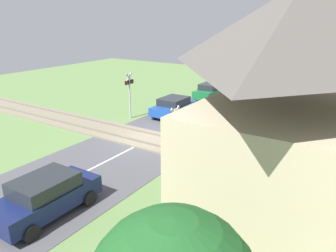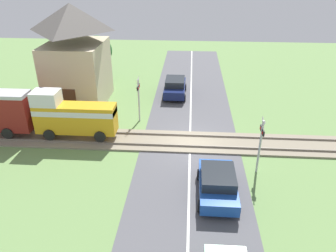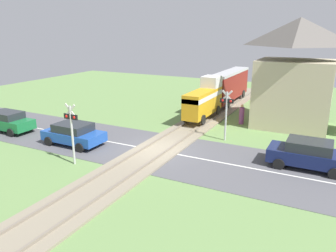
# 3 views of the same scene
# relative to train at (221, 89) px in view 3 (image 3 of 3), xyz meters

# --- Properties ---
(ground_plane) EXTENTS (60.00, 60.00, 0.00)m
(ground_plane) POSITION_rel_train_xyz_m (0.00, -12.07, -1.87)
(ground_plane) COLOR #66894C
(road_surface) EXTENTS (48.00, 6.40, 0.02)m
(road_surface) POSITION_rel_train_xyz_m (0.00, -12.07, -1.86)
(road_surface) COLOR #515156
(road_surface) RESTS_ON ground_plane
(track_bed) EXTENTS (2.80, 48.00, 0.24)m
(track_bed) POSITION_rel_train_xyz_m (0.00, -12.07, -1.81)
(track_bed) COLOR gray
(track_bed) RESTS_ON ground_plane
(train) EXTENTS (1.58, 13.98, 3.18)m
(train) POSITION_rel_train_xyz_m (0.00, 0.00, 0.00)
(train) COLOR gold
(train) RESTS_ON track_bed
(car_near_crossing) EXTENTS (3.94, 2.03, 1.42)m
(car_near_crossing) POSITION_rel_train_xyz_m (-5.29, -13.51, -1.12)
(car_near_crossing) COLOR #1E4CA8
(car_near_crossing) RESTS_ON ground_plane
(car_far_side) EXTENTS (4.09, 1.97, 1.54)m
(car_far_side) POSITION_rel_train_xyz_m (8.39, -10.63, -1.07)
(car_far_side) COLOR #141E4C
(car_far_side) RESTS_ON ground_plane
(car_behind_queue) EXTENTS (4.06, 1.80, 1.47)m
(car_behind_queue) POSITION_rel_train_xyz_m (-11.59, -13.51, -1.10)
(car_behind_queue) COLOR #197038
(car_behind_queue) RESTS_ON ground_plane
(crossing_signal_west_approach) EXTENTS (0.90, 0.18, 3.40)m
(crossing_signal_west_approach) POSITION_rel_train_xyz_m (-3.06, -15.91, 0.29)
(crossing_signal_west_approach) COLOR #B7B7B7
(crossing_signal_west_approach) RESTS_ON ground_plane
(crossing_signal_east_approach) EXTENTS (0.90, 0.18, 3.40)m
(crossing_signal_east_approach) POSITION_rel_train_xyz_m (3.06, -8.23, 0.29)
(crossing_signal_east_approach) COLOR #B7B7B7
(crossing_signal_east_approach) RESTS_ON ground_plane
(station_building) EXTENTS (5.69, 4.82, 7.97)m
(station_building) POSITION_rel_train_xyz_m (6.45, -2.69, 2.04)
(station_building) COLOR #C6B793
(station_building) RESTS_ON ground_plane
(pedestrian_by_station) EXTENTS (0.39, 0.39, 1.57)m
(pedestrian_by_station) POSITION_rel_train_xyz_m (2.99, -3.86, -1.16)
(pedestrian_by_station) COLOR #7F3D84
(pedestrian_by_station) RESTS_ON ground_plane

